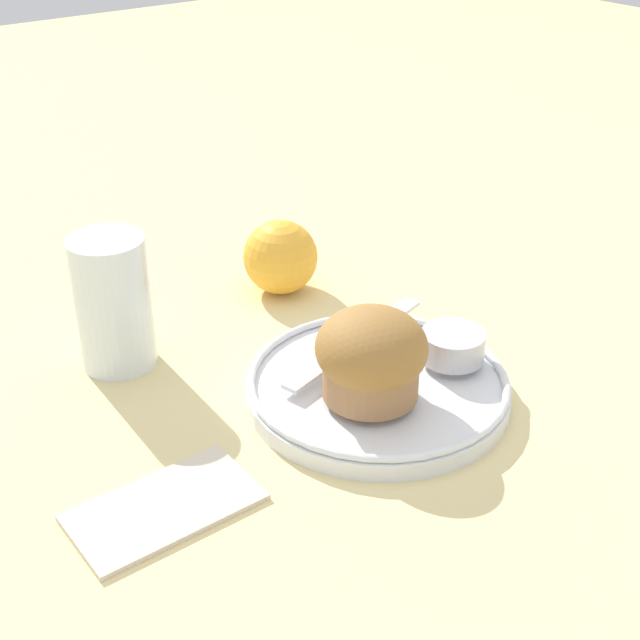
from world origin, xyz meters
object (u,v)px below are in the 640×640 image
object	(u,v)px
butter_knife	(356,341)
orange_fruit	(280,257)
juice_glass	(113,303)
muffin	(371,356)

from	to	relation	value
butter_knife	orange_fruit	size ratio (longest dim) A/B	2.45
orange_fruit	juice_glass	world-z (taller)	juice_glass
muffin	juice_glass	world-z (taller)	juice_glass
butter_knife	juice_glass	bearing A→B (deg)	126.16
butter_knife	orange_fruit	distance (m)	0.15
butter_knife	juice_glass	distance (m)	0.20
butter_knife	muffin	bearing A→B (deg)	-136.32
butter_knife	juice_glass	xyz separation A→B (m)	(-0.15, 0.12, 0.03)
butter_knife	juice_glass	world-z (taller)	juice_glass
muffin	juice_glass	xyz separation A→B (m)	(-0.11, 0.18, 0.00)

